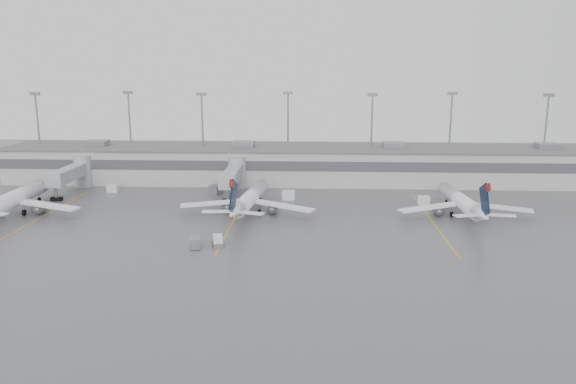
{
  "coord_description": "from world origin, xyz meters",
  "views": [
    {
      "loc": [
        -3.27,
        -72.22,
        26.7
      ],
      "look_at": [
        -7.9,
        24.0,
        5.0
      ],
      "focal_mm": 35.0,
      "sensor_mm": 36.0,
      "label": 1
    }
  ],
  "objects_px": {
    "jet_mid_left": "(249,199)",
    "baggage_tug": "(218,242)",
    "jet_far_left": "(13,199)",
    "jet_mid_right": "(462,201)"
  },
  "relations": [
    {
      "from": "jet_far_left",
      "to": "baggage_tug",
      "type": "relative_size",
      "value": 10.43
    },
    {
      "from": "jet_mid_left",
      "to": "baggage_tug",
      "type": "bearing_deg",
      "value": -91.41
    },
    {
      "from": "jet_mid_right",
      "to": "baggage_tug",
      "type": "distance_m",
      "value": 45.6
    },
    {
      "from": "jet_far_left",
      "to": "baggage_tug",
      "type": "xyz_separation_m",
      "value": [
        40.45,
        -16.31,
        -2.34
      ]
    },
    {
      "from": "jet_far_left",
      "to": "jet_mid_left",
      "type": "xyz_separation_m",
      "value": [
        43.06,
        2.88,
        -0.15
      ]
    },
    {
      "from": "baggage_tug",
      "to": "jet_far_left",
      "type": "bearing_deg",
      "value": 144.34
    },
    {
      "from": "jet_mid_right",
      "to": "baggage_tug",
      "type": "height_order",
      "value": "jet_mid_right"
    },
    {
      "from": "jet_far_left",
      "to": "jet_mid_left",
      "type": "relative_size",
      "value": 1.05
    },
    {
      "from": "jet_far_left",
      "to": "jet_mid_right",
      "type": "bearing_deg",
      "value": 0.14
    },
    {
      "from": "jet_mid_left",
      "to": "baggage_tug",
      "type": "xyz_separation_m",
      "value": [
        -2.62,
        -19.19,
        -2.19
      ]
    }
  ]
}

